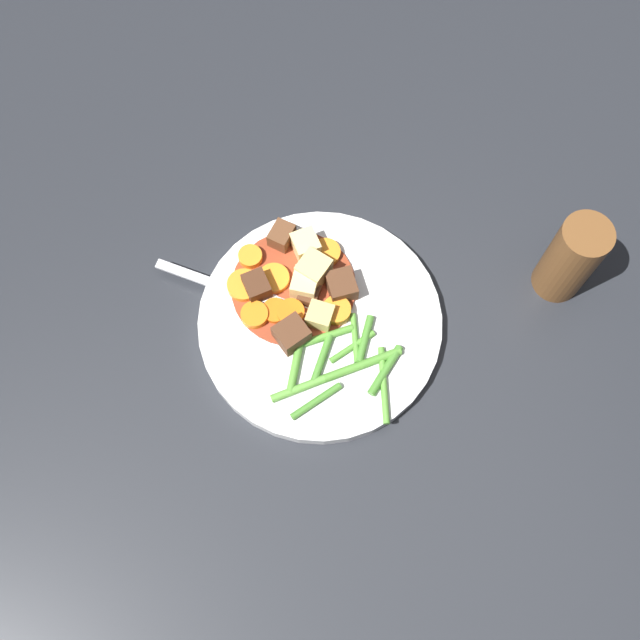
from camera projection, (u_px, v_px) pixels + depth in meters
ground_plane at (320, 325)px, 0.80m from camera, size 3.00×3.00×0.00m
dinner_plate at (320, 323)px, 0.80m from camera, size 0.25×0.25×0.02m
stew_sauce at (294, 287)px, 0.80m from camera, size 0.13×0.13×0.00m
carrot_slice_0 at (250, 257)px, 0.81m from camera, size 0.04×0.04×0.01m
carrot_slice_1 at (291, 313)px, 0.78m from camera, size 0.04×0.04×0.01m
carrot_slice_2 at (338, 313)px, 0.78m from camera, size 0.03×0.03×0.01m
carrot_slice_3 at (326, 253)px, 0.81m from camera, size 0.04×0.04×0.01m
carrot_slice_4 at (274, 279)px, 0.80m from camera, size 0.05×0.05×0.01m
carrot_slice_5 at (255, 315)px, 0.78m from camera, size 0.03×0.03×0.01m
carrot_slice_6 at (244, 286)px, 0.80m from camera, size 0.04×0.04×0.01m
carrot_slice_7 at (275, 311)px, 0.79m from camera, size 0.04×0.04×0.01m
potato_chunk_0 at (306, 245)px, 0.81m from camera, size 0.03×0.03×0.02m
potato_chunk_1 at (323, 318)px, 0.78m from camera, size 0.03×0.03×0.02m
potato_chunk_2 at (309, 283)px, 0.79m from camera, size 0.04×0.04×0.03m
potato_chunk_3 at (314, 270)px, 0.79m from camera, size 0.04×0.04×0.03m
meat_chunk_0 at (279, 237)px, 0.81m from camera, size 0.03×0.03×0.02m
meat_chunk_1 at (257, 287)px, 0.79m from camera, size 0.03×0.02×0.02m
meat_chunk_2 at (292, 334)px, 0.77m from camera, size 0.03×0.04×0.02m
meat_chunk_3 at (341, 286)px, 0.79m from camera, size 0.03×0.03×0.02m
meat_chunk_4 at (305, 297)px, 0.79m from camera, size 0.03×0.03×0.02m
green_bean_0 at (296, 365)px, 0.77m from camera, size 0.05×0.04×0.01m
green_bean_1 at (384, 385)px, 0.76m from camera, size 0.08×0.04×0.01m
green_bean_2 at (363, 364)px, 0.77m from camera, size 0.01×0.08×0.01m
green_bean_3 at (385, 370)px, 0.76m from camera, size 0.04×0.05×0.01m
green_bean_4 at (300, 388)px, 0.76m from camera, size 0.01×0.06×0.01m
green_bean_5 at (365, 339)px, 0.78m from camera, size 0.04×0.04×0.01m
green_bean_6 at (355, 338)px, 0.78m from camera, size 0.05×0.02×0.01m
green_bean_7 at (352, 347)px, 0.77m from camera, size 0.02×0.05×0.01m
green_bean_8 at (319, 338)px, 0.78m from camera, size 0.01×0.07×0.01m
green_bean_9 at (316, 401)px, 0.75m from camera, size 0.02×0.06×0.01m
green_bean_10 at (322, 359)px, 0.77m from camera, size 0.05×0.04×0.01m
fork at (238, 292)px, 0.80m from camera, size 0.14×0.13×0.00m
pepper_mill at (571, 259)px, 0.77m from camera, size 0.05×0.05×0.11m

